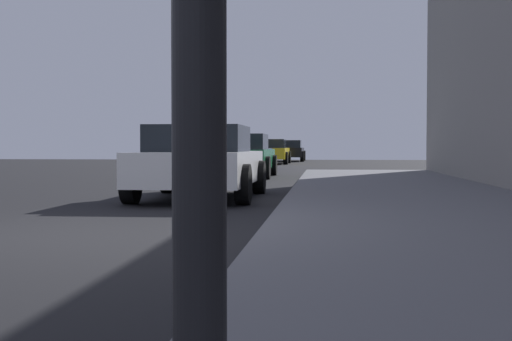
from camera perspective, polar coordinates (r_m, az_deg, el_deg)
ground_plane at (r=7.30m, az=-15.34°, el=-5.28°), size 80.00×80.00×0.00m
sidewalk at (r=6.95m, az=17.30°, el=-5.04°), size 4.00×32.00×0.15m
car_white at (r=12.15m, az=-4.57°, el=0.73°), size 2.02×4.06×1.27m
car_green at (r=20.42m, az=-1.29°, el=1.25°), size 1.95×4.06×1.27m
car_blue at (r=26.57m, az=-0.89°, el=1.43°), size 1.97×4.22×1.43m
car_yellow at (r=35.92m, az=1.21°, el=1.59°), size 1.94×4.52×1.27m
car_black at (r=42.11m, az=2.66°, el=1.65°), size 2.01×4.58×1.27m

